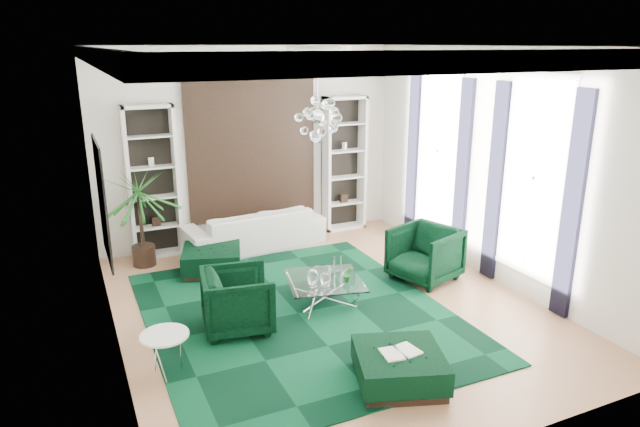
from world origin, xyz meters
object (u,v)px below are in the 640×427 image
armchair_right (425,254)px  ottoman_side (212,260)px  ottoman_front (399,368)px  coffee_table (324,291)px  armchair_left (238,301)px  side_table (166,356)px  sofa (254,229)px  palm (140,206)px

armchair_right → ottoman_side: size_ratio=1.03×
ottoman_front → coffee_table: bearing=87.0°
armchair_right → coffee_table: size_ratio=0.90×
armchair_left → side_table: armchair_left is taller
sofa → palm: 2.19m
armchair_right → side_table: bearing=-94.1°
armchair_right → ottoman_front: size_ratio=1.01×
ottoman_side → coffee_table: bearing=-56.7°
sofa → armchair_right: (2.11, -2.67, 0.07)m
armchair_right → ottoman_side: bearing=-138.4°
ottoman_front → armchair_left: bearing=122.8°
palm → side_table: bearing=-94.2°
ottoman_side → palm: size_ratio=0.44×
sofa → ottoman_front: bearing=85.3°
ottoman_side → ottoman_front: 4.39m
armchair_right → armchair_left: bearing=-102.2°
armchair_left → palm: size_ratio=0.43×
sofa → ottoman_side: size_ratio=2.74×
armchair_left → side_table: (-1.12, -0.78, -0.16)m
ottoman_front → ottoman_side: bearing=105.0°
ottoman_side → sofa: bearing=39.3°
armchair_left → side_table: size_ratio=1.66×
palm → armchair_left: bearing=-74.4°
side_table → coffee_table: bearing=22.3°
sofa → armchair_left: 3.28m
sofa → ottoman_side: sofa is taller
palm → ottoman_side: bearing=-38.8°
ottoman_side → palm: 1.59m
armchair_right → sofa: bearing=-160.3°
sofa → coffee_table: bearing=88.6°
ottoman_side → side_table: side_table is taller
sofa → coffee_table: sofa is taller
armchair_left → ottoman_side: bearing=4.4°
armchair_right → ottoman_side: 3.65m
ottoman_side → ottoman_front: size_ratio=0.98×
armchair_left → palm: (-0.84, 3.01, 0.67)m
ottoman_side → side_table: size_ratio=1.70×
side_table → palm: palm is taller
ottoman_side → armchair_left: bearing=-94.8°
coffee_table → ottoman_side: (-1.26, 1.92, 0.02)m
coffee_table → ottoman_side: 2.30m
sofa → side_table: sofa is taller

